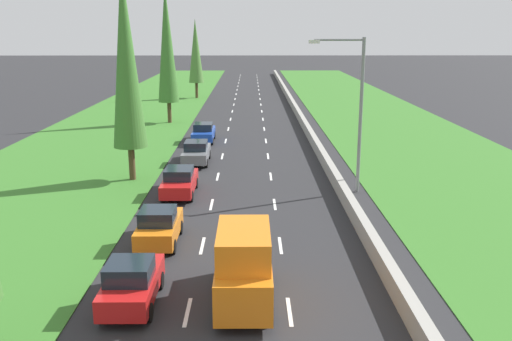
{
  "coord_description": "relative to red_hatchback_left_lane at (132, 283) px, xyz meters",
  "views": [
    {
      "loc": [
        0.43,
        -2.13,
        9.4
      ],
      "look_at": [
        0.77,
        32.36,
        0.58
      ],
      "focal_mm": 38.72,
      "sensor_mm": 36.0,
      "label": 1
    }
  ],
  "objects": [
    {
      "name": "red_hatchback_left_lane",
      "position": [
        0.0,
        0.0,
        0.0
      ],
      "size": [
        1.74,
        3.9,
        1.72
      ],
      "color": "red",
      "rests_on": "ground"
    },
    {
      "name": "red_sedan_left_lane",
      "position": [
        0.0,
        13.36,
        -0.02
      ],
      "size": [
        1.82,
        4.5,
        1.64
      ],
      "color": "red",
      "rests_on": "ground"
    },
    {
      "name": "street_light_mast",
      "position": [
        10.17,
        13.88,
        4.4
      ],
      "size": [
        3.2,
        0.28,
        9.0
      ],
      "color": "gray",
      "rests_on": "ground"
    },
    {
      "name": "orange_van_centre_lane",
      "position": [
        3.91,
        0.16,
        0.56
      ],
      "size": [
        1.96,
        4.9,
        2.82
      ],
      "color": "orange",
      "rests_on": "ground"
    },
    {
      "name": "poplar_tree_fourth",
      "position": [
        -3.47,
        60.66,
        5.66
      ],
      "size": [
        2.07,
        2.07,
        10.9
      ],
      "color": "#4C3823",
      "rests_on": "ground"
    },
    {
      "name": "median_barrier",
      "position": [
        9.43,
        44.44,
        -0.41
      ],
      "size": [
        0.44,
        120.0,
        0.85
      ],
      "primitive_type": "cube",
      "color": "#9E9B93",
      "rests_on": "ground"
    },
    {
      "name": "poplar_tree_third",
      "position": [
        -4.25,
        39.2,
        7.14
      ],
      "size": [
        2.15,
        2.15,
        13.84
      ],
      "color": "#4C3823",
      "rests_on": "ground"
    },
    {
      "name": "blue_sedan_left_lane",
      "position": [
        0.1,
        29.15,
        -0.02
      ],
      "size": [
        1.82,
        4.5,
        1.64
      ],
      "color": "#1E47B7",
      "rests_on": "ground"
    },
    {
      "name": "grass_verge_left",
      "position": [
        -8.92,
        44.44,
        -0.82
      ],
      "size": [
        14.0,
        140.0,
        0.04
      ],
      "primitive_type": "cube",
      "color": "#387528",
      "rests_on": "ground"
    },
    {
      "name": "orange_hatchback_left_lane_third",
      "position": [
        0.04,
        5.71,
        0.0
      ],
      "size": [
        1.74,
        3.9,
        1.72
      ],
      "color": "orange",
      "rests_on": "ground"
    },
    {
      "name": "grass_verge_right",
      "position": [
        18.08,
        44.44,
        -0.82
      ],
      "size": [
        14.0,
        140.0,
        0.04
      ],
      "primitive_type": "cube",
      "color": "#387528",
      "rests_on": "ground"
    },
    {
      "name": "grey_sedan_left_lane",
      "position": [
        0.22,
        21.31,
        -0.02
      ],
      "size": [
        1.82,
        4.5,
        1.64
      ],
      "color": "slate",
      "rests_on": "ground"
    },
    {
      "name": "lane_markings",
      "position": [
        3.73,
        44.44,
        -0.83
      ],
      "size": [
        3.64,
        116.0,
        0.01
      ],
      "color": "white",
      "rests_on": "ground"
    },
    {
      "name": "poplar_tree_second",
      "position": [
        -3.45,
        16.7,
        6.88
      ],
      "size": [
        2.13,
        2.13,
        13.34
      ],
      "color": "#4C3823",
      "rests_on": "ground"
    },
    {
      "name": "ground_plane",
      "position": [
        3.73,
        44.44,
        -0.84
      ],
      "size": [
        300.0,
        300.0,
        0.0
      ],
      "primitive_type": "plane",
      "color": "#28282B",
      "rests_on": "ground"
    }
  ]
}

